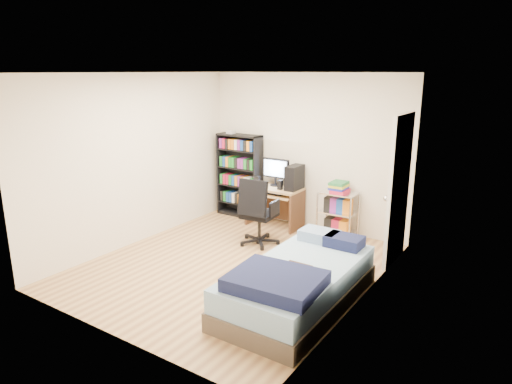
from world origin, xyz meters
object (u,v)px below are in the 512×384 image
Objects in this scene: media_shelf at (239,175)px; office_chair at (258,223)px; computer_desk at (281,191)px; bed at (298,283)px.

media_shelf is 1.52m from office_chair.
bed is at bearing -55.42° from computer_desk.
bed is at bearing -48.61° from office_chair.
media_shelf is 0.73× the size of bed.
computer_desk is 0.96m from office_chair.
media_shelf reaches higher than computer_desk.
media_shelf reaches higher than bed.
bed is (2.43, -2.30, -0.49)m from media_shelf.
computer_desk is 1.10× the size of office_chair.
media_shelf is 3.38m from bed.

